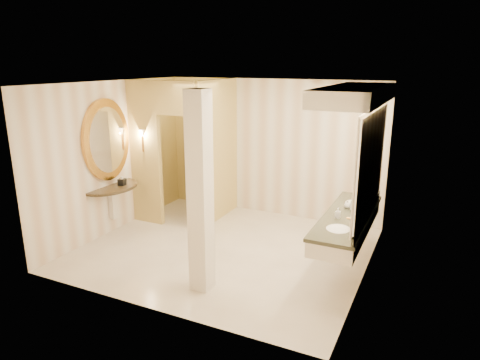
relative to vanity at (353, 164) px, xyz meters
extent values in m
plane|color=white|center=(-1.98, -0.11, -1.63)|extent=(4.50, 4.50, 0.00)
plane|color=white|center=(-1.98, -0.11, 1.07)|extent=(4.50, 4.50, 0.00)
cube|color=white|center=(-1.98, 1.89, -0.28)|extent=(4.50, 0.02, 2.70)
cube|color=white|center=(-1.98, -2.11, -0.28)|extent=(4.50, 0.02, 2.70)
cube|color=white|center=(-4.23, -0.11, -0.28)|extent=(0.02, 4.00, 2.70)
cube|color=white|center=(0.27, -0.11, -0.28)|extent=(0.02, 4.00, 2.70)
cube|color=#DDCB74|center=(-2.78, 1.14, -0.28)|extent=(0.10, 1.50, 2.70)
cube|color=#DDCB74|center=(-3.90, 0.39, -0.28)|extent=(0.65, 0.10, 2.70)
cube|color=#DDCB74|center=(-3.18, 0.39, 0.77)|extent=(0.80, 0.10, 0.60)
cube|color=white|center=(-3.06, 0.67, -0.58)|extent=(0.60, 0.60, 2.10)
cylinder|color=#BA813B|center=(-3.90, 0.32, -0.08)|extent=(0.03, 0.03, 0.30)
cone|color=white|center=(-3.90, 0.32, 0.12)|extent=(0.14, 0.14, 0.14)
cube|color=white|center=(-0.03, 0.00, -0.90)|extent=(0.60, 2.19, 0.24)
cube|color=black|center=(-0.03, 0.00, -0.78)|extent=(0.64, 2.23, 0.05)
cube|color=black|center=(0.25, 0.00, -0.71)|extent=(0.03, 2.19, 0.10)
ellipsoid|color=white|center=(-0.03, -0.59, -0.80)|extent=(0.40, 0.44, 0.15)
cylinder|color=#BA813B|center=(0.17, -0.59, -0.67)|extent=(0.03, 0.03, 0.22)
ellipsoid|color=white|center=(-0.03, 0.59, -0.80)|extent=(0.40, 0.44, 0.15)
cylinder|color=#BA813B|center=(0.17, 0.59, -0.67)|extent=(0.03, 0.03, 0.22)
cube|color=white|center=(0.25, 0.00, 0.07)|extent=(0.03, 2.19, 1.40)
cube|color=white|center=(-0.03, 0.00, 0.96)|extent=(0.75, 2.39, 0.22)
cylinder|color=black|center=(-4.21, -0.31, -0.78)|extent=(1.10, 1.10, 0.05)
cube|color=white|center=(-4.17, -0.31, -1.08)|extent=(0.10, 0.10, 0.60)
cylinder|color=gold|center=(-4.19, -0.31, 0.07)|extent=(0.07, 1.10, 1.10)
cylinder|color=white|center=(-4.15, -0.31, 0.07)|extent=(0.02, 0.88, 0.88)
cube|color=white|center=(-1.69, -1.36, -0.28)|extent=(0.26, 0.26, 2.70)
cube|color=black|center=(-4.01, -0.19, -0.69)|extent=(0.14, 0.14, 0.12)
imported|color=white|center=(-3.08, 1.35, -1.24)|extent=(0.60, 0.84, 0.77)
imported|color=beige|center=(-0.13, -0.20, -0.68)|extent=(0.08, 0.08, 0.15)
imported|color=silver|center=(-0.10, 0.28, -0.69)|extent=(0.12, 0.12, 0.12)
imported|color=#C6B28C|center=(-0.01, 0.24, -0.65)|extent=(0.08, 0.08, 0.20)
camera|label=1|loc=(1.06, -5.94, 1.39)|focal=32.00mm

